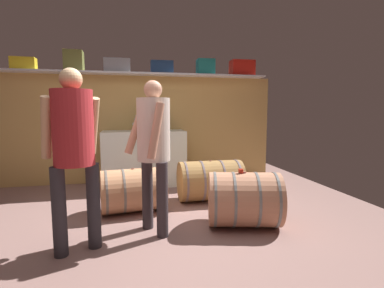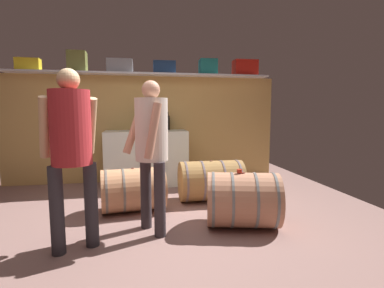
# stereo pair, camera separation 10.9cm
# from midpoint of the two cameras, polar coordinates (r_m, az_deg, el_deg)

# --- Properties ---
(ground_plane) EXTENTS (6.15, 8.17, 0.02)m
(ground_plane) POSITION_cam_midpoint_polar(r_m,az_deg,el_deg) (3.80, -7.60, -13.68)
(ground_plane) COLOR #8C6862
(back_wall_panel) EXTENTS (4.95, 0.10, 1.93)m
(back_wall_panel) POSITION_cam_midpoint_polar(r_m,az_deg,el_deg) (5.44, -8.74, 2.94)
(back_wall_panel) COLOR tan
(back_wall_panel) RESTS_ON ground
(high_shelf_board) EXTENTS (4.56, 0.40, 0.03)m
(high_shelf_board) POSITION_cam_midpoint_polar(r_m,az_deg,el_deg) (5.32, -8.88, 13.42)
(high_shelf_board) COLOR silver
(high_shelf_board) RESTS_ON back_wall_panel
(toolcase_yellow) EXTENTS (0.38, 0.21, 0.20)m
(toolcase_yellow) POSITION_cam_midpoint_polar(r_m,az_deg,el_deg) (5.60, -29.12, 13.54)
(toolcase_yellow) COLOR yellow
(toolcase_yellow) RESTS_ON high_shelf_board
(toolcase_olive) EXTENTS (0.30, 0.29, 0.34)m
(toolcase_olive) POSITION_cam_midpoint_polar(r_m,az_deg,el_deg) (5.43, -21.15, 14.91)
(toolcase_olive) COLOR olive
(toolcase_olive) RESTS_ON high_shelf_board
(toolcase_grey) EXTENTS (0.44, 0.28, 0.23)m
(toolcase_grey) POSITION_cam_midpoint_polar(r_m,az_deg,el_deg) (5.34, -13.43, 14.72)
(toolcase_grey) COLOR gray
(toolcase_grey) RESTS_ON high_shelf_board
(toolcase_navy) EXTENTS (0.40, 0.22, 0.22)m
(toolcase_navy) POSITION_cam_midpoint_polar(r_m,az_deg,el_deg) (5.36, -4.89, 14.80)
(toolcase_navy) COLOR navy
(toolcase_navy) RESTS_ON high_shelf_board
(toolcase_teal) EXTENTS (0.33, 0.31, 0.28)m
(toolcase_teal) POSITION_cam_midpoint_polar(r_m,az_deg,el_deg) (5.50, 3.76, 14.88)
(toolcase_teal) COLOR #1C7776
(toolcase_teal) RESTS_ON high_shelf_board
(toolcase_red) EXTENTS (0.44, 0.28, 0.29)m
(toolcase_red) POSITION_cam_midpoint_polar(r_m,az_deg,el_deg) (5.71, 10.97, 14.51)
(toolcase_red) COLOR red
(toolcase_red) RESTS_ON high_shelf_board
(work_cabinet) EXTENTS (1.41, 0.58, 0.96)m
(work_cabinet) POSITION_cam_midpoint_polar(r_m,az_deg,el_deg) (5.15, -8.35, -2.71)
(work_cabinet) COLOR white
(work_cabinet) RESTS_ON ground
(wine_bottle_clear) EXTENTS (0.07, 0.07, 0.27)m
(wine_bottle_clear) POSITION_cam_midpoint_polar(r_m,az_deg,el_deg) (5.13, -9.89, 4.00)
(wine_bottle_clear) COLOR #B2BABC
(wine_bottle_clear) RESTS_ON work_cabinet
(wine_bottle_amber) EXTENTS (0.06, 0.06, 0.32)m
(wine_bottle_amber) POSITION_cam_midpoint_polar(r_m,az_deg,el_deg) (5.07, -8.23, 4.24)
(wine_bottle_amber) COLOR brown
(wine_bottle_amber) RESTS_ON work_cabinet
(wine_bottle_dark) EXTENTS (0.08, 0.08, 0.32)m
(wine_bottle_dark) POSITION_cam_midpoint_polar(r_m,az_deg,el_deg) (5.31, -4.20, 4.36)
(wine_bottle_dark) COLOR black
(wine_bottle_dark) RESTS_ON work_cabinet
(wine_glass) EXTENTS (0.07, 0.07, 0.15)m
(wine_glass) POSITION_cam_midpoint_polar(r_m,az_deg,el_deg) (5.24, -10.24, 3.82)
(wine_glass) COLOR white
(wine_glass) RESTS_ON work_cabinet
(wine_barrel_near) EXTENTS (0.91, 0.78, 0.62)m
(wine_barrel_near) POSITION_cam_midpoint_polar(r_m,az_deg,el_deg) (3.36, 10.90, -10.75)
(wine_barrel_near) COLOR tan
(wine_barrel_near) RESTS_ON ground
(wine_barrel_far) EXTENTS (0.86, 0.65, 0.57)m
(wine_barrel_far) POSITION_cam_midpoint_polar(r_m,az_deg,el_deg) (3.87, -10.73, -8.83)
(wine_barrel_far) COLOR tan
(wine_barrel_far) RESTS_ON ground
(wine_barrel_flank) EXTENTS (0.91, 0.59, 0.59)m
(wine_barrel_flank) POSITION_cam_midpoint_polar(r_m,az_deg,el_deg) (4.25, 4.51, -7.20)
(wine_barrel_flank) COLOR #A77B44
(wine_barrel_flank) RESTS_ON ground
(tasting_cup) EXTENTS (0.06, 0.06, 0.04)m
(tasting_cup) POSITION_cam_midpoint_polar(r_m,az_deg,el_deg) (3.26, 10.28, -5.29)
(tasting_cup) COLOR red
(tasting_cup) RESTS_ON wine_barrel_near
(winemaker_pouring) EXTENTS (0.49, 0.53, 1.61)m
(winemaker_pouring) POSITION_cam_midpoint_polar(r_m,az_deg,el_deg) (3.04, -7.05, 0.62)
(winemaker_pouring) COLOR #332C30
(winemaker_pouring) RESTS_ON ground
(visitor_tasting) EXTENTS (0.55, 0.50, 1.68)m
(visitor_tasting) POSITION_cam_midpoint_polar(r_m,az_deg,el_deg) (2.81, -21.72, 0.51)
(visitor_tasting) COLOR #2F2D33
(visitor_tasting) RESTS_ON ground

